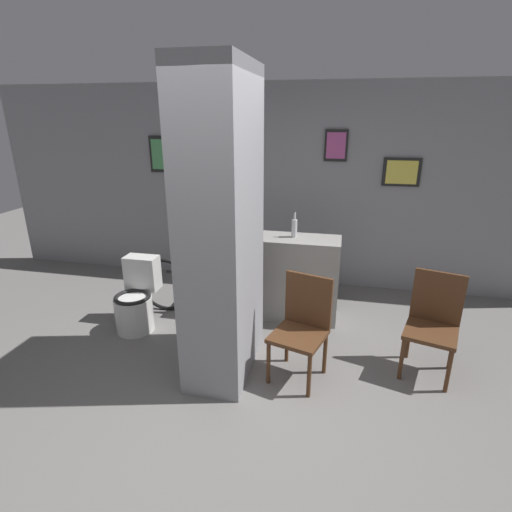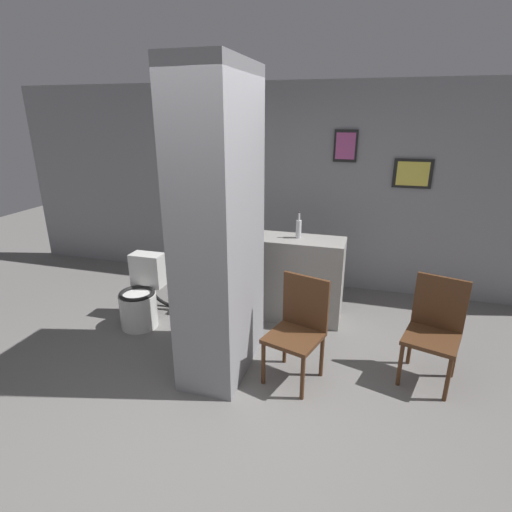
{
  "view_description": "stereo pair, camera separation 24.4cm",
  "coord_description": "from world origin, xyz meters",
  "px_view_note": "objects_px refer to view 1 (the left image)",
  "views": [
    {
      "loc": [
        0.81,
        -2.56,
        2.22
      ],
      "look_at": [
        0.06,
        0.9,
        0.95
      ],
      "focal_mm": 28.0,
      "sensor_mm": 36.0,
      "label": 1
    },
    {
      "loc": [
        1.04,
        -2.5,
        2.22
      ],
      "look_at": [
        0.06,
        0.9,
        0.95
      ],
      "focal_mm": 28.0,
      "sensor_mm": 36.0,
      "label": 2
    }
  ],
  "objects_px": {
    "chair_by_doorway": "(433,321)",
    "toilet": "(137,301)",
    "chair_near_pillar": "(302,324)",
    "bottle_tall": "(294,227)",
    "bicycle": "(202,287)"
  },
  "relations": [
    {
      "from": "chair_near_pillar",
      "to": "bicycle",
      "type": "bearing_deg",
      "value": 161.3
    },
    {
      "from": "bicycle",
      "to": "bottle_tall",
      "type": "bearing_deg",
      "value": 12.28
    },
    {
      "from": "chair_by_doorway",
      "to": "toilet",
      "type": "bearing_deg",
      "value": -166.6
    },
    {
      "from": "toilet",
      "to": "chair_near_pillar",
      "type": "height_order",
      "value": "chair_near_pillar"
    },
    {
      "from": "chair_near_pillar",
      "to": "chair_by_doorway",
      "type": "height_order",
      "value": "same"
    },
    {
      "from": "bottle_tall",
      "to": "chair_by_doorway",
      "type": "bearing_deg",
      "value": -30.91
    },
    {
      "from": "toilet",
      "to": "chair_by_doorway",
      "type": "xyz_separation_m",
      "value": [
        2.95,
        -0.15,
        0.18
      ]
    },
    {
      "from": "bicycle",
      "to": "bottle_tall",
      "type": "height_order",
      "value": "bottle_tall"
    },
    {
      "from": "chair_near_pillar",
      "to": "chair_by_doorway",
      "type": "xyz_separation_m",
      "value": [
        1.12,
        0.3,
        0.0
      ]
    },
    {
      "from": "toilet",
      "to": "chair_near_pillar",
      "type": "bearing_deg",
      "value": -14.05
    },
    {
      "from": "chair_by_doorway",
      "to": "bicycle",
      "type": "bearing_deg",
      "value": -177.55
    },
    {
      "from": "chair_by_doorway",
      "to": "bottle_tall",
      "type": "relative_size",
      "value": 3.07
    },
    {
      "from": "chair_near_pillar",
      "to": "bicycle",
      "type": "xyz_separation_m",
      "value": [
        -1.24,
        0.89,
        -0.16
      ]
    },
    {
      "from": "chair_near_pillar",
      "to": "bottle_tall",
      "type": "bearing_deg",
      "value": 118.37
    },
    {
      "from": "toilet",
      "to": "bottle_tall",
      "type": "bearing_deg",
      "value": 22.1
    }
  ]
}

